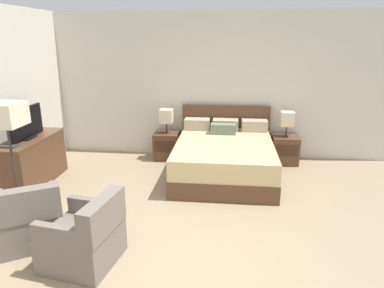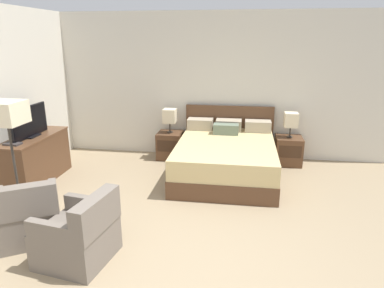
# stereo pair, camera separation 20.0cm
# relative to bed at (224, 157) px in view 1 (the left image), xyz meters

# --- Properties ---
(ground_plane) EXTENTS (11.54, 11.54, 0.00)m
(ground_plane) POSITION_rel_bed_xyz_m (-0.38, -2.82, -0.32)
(ground_plane) COLOR #998466
(wall_back) EXTENTS (7.07, 0.06, 2.75)m
(wall_back) POSITION_rel_bed_xyz_m (-0.38, 1.06, 1.05)
(wall_back) COLOR silver
(wall_back) RESTS_ON ground
(bed) EXTENTS (1.68, 2.09, 1.03)m
(bed) POSITION_rel_bed_xyz_m (0.00, 0.00, 0.00)
(bed) COLOR brown
(bed) RESTS_ON ground
(nightstand_left) EXTENTS (0.47, 0.47, 0.52)m
(nightstand_left) POSITION_rel_bed_xyz_m (-1.12, 0.73, -0.07)
(nightstand_left) COLOR brown
(nightstand_left) RESTS_ON ground
(nightstand_right) EXTENTS (0.47, 0.47, 0.52)m
(nightstand_right) POSITION_rel_bed_xyz_m (1.12, 0.73, -0.07)
(nightstand_right) COLOR brown
(nightstand_right) RESTS_ON ground
(table_lamp_left) EXTENTS (0.24, 0.24, 0.46)m
(table_lamp_left) POSITION_rel_bed_xyz_m (-1.12, 0.73, 0.52)
(table_lamp_left) COLOR #332D28
(table_lamp_left) RESTS_ON nightstand_left
(table_lamp_right) EXTENTS (0.24, 0.24, 0.46)m
(table_lamp_right) POSITION_rel_bed_xyz_m (1.12, 0.73, 0.52)
(table_lamp_right) COLOR #332D28
(table_lamp_right) RESTS_ON nightstand_right
(dresser) EXTENTS (0.50, 1.35, 0.76)m
(dresser) POSITION_rel_bed_xyz_m (-3.04, -0.71, 0.07)
(dresser) COLOR brown
(dresser) RESTS_ON ground
(tv) EXTENTS (0.18, 0.88, 0.49)m
(tv) POSITION_rel_bed_xyz_m (-3.04, -0.75, 0.68)
(tv) COLOR black
(tv) RESTS_ON dresser
(book_red_cover) EXTENTS (0.24, 0.16, 0.03)m
(book_red_cover) POSITION_rel_bed_xyz_m (-3.06, -1.18, 0.46)
(book_red_cover) COLOR #383333
(book_red_cover) RESTS_ON dresser
(armchair_by_window) EXTENTS (0.94, 0.94, 0.76)m
(armchair_by_window) POSITION_rel_bed_xyz_m (-2.15, -2.31, -0.04)
(armchair_by_window) COLOR #70665B
(armchair_by_window) RESTS_ON ground
(armchair_companion) EXTENTS (0.79, 0.78, 0.76)m
(armchair_companion) POSITION_rel_bed_xyz_m (-1.38, -2.60, -0.04)
(armchair_companion) COLOR #70665B
(armchair_companion) RESTS_ON ground
(floor_lamp) EXTENTS (0.39, 0.39, 1.53)m
(floor_lamp) POSITION_rel_bed_xyz_m (-2.57, -1.84, 0.99)
(floor_lamp) COLOR #332D28
(floor_lamp) RESTS_ON ground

